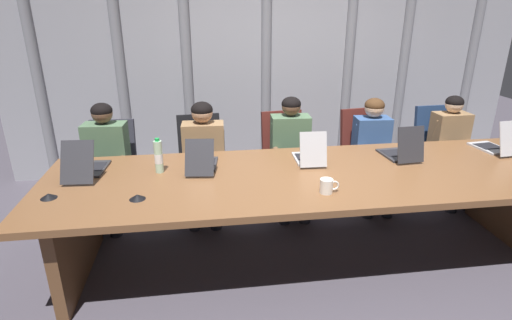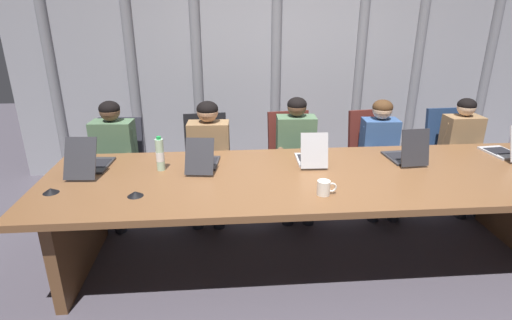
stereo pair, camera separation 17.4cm
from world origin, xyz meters
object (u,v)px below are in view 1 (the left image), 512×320
at_px(person_left_mid, 204,154).
at_px(person_right_mid, 373,147).
at_px(office_chair_left_end, 114,182).
at_px(conference_mic_left_side, 137,197).
at_px(office_chair_center, 286,171).
at_px(person_center, 291,150).
at_px(laptop_left_mid, 202,162).
at_px(office_chair_right_mid, 364,167).
at_px(laptop_right_mid, 401,152).
at_px(person_right_end, 453,144).
at_px(office_chair_right_end, 437,163).
at_px(water_bottle_primary, 159,157).
at_px(person_left_end, 105,158).
at_px(laptop_right_end, 496,145).
at_px(conference_mic_middle, 48,196).
at_px(laptop_left_end, 87,167).
at_px(office_chair_left_mid, 202,176).
at_px(coffee_mug_near, 327,186).
at_px(laptop_center, 309,156).

relative_size(person_left_mid, person_right_mid, 1.01).
distance_m(office_chair_left_end, conference_mic_left_side, 1.44).
distance_m(office_chair_center, person_center, 0.34).
distance_m(laptop_left_mid, office_chair_right_mid, 1.96).
distance_m(laptop_right_mid, person_right_end, 1.14).
xyz_separation_m(office_chair_center, office_chair_right_end, (1.70, 0.00, -0.00)).
bearing_deg(office_chair_center, office_chair_right_mid, 83.31).
height_order(office_chair_left_end, office_chair_right_end, office_chair_right_end).
bearing_deg(conference_mic_left_side, water_bottle_primary, 76.54).
bearing_deg(laptop_left_mid, person_left_end, 61.58).
height_order(laptop_right_mid, person_center, person_center).
distance_m(laptop_right_end, conference_mic_middle, 3.68).
height_order(person_right_mid, conference_mic_middle, person_right_mid).
distance_m(office_chair_right_end, person_right_mid, 0.90).
bearing_deg(person_center, water_bottle_primary, -57.78).
xyz_separation_m(laptop_left_mid, conference_mic_middle, (-1.04, -0.40, -0.04)).
height_order(laptop_left_end, person_left_end, person_left_end).
relative_size(office_chair_left_mid, person_left_end, 0.83).
distance_m(laptop_right_end, conference_mic_left_side, 3.11).
xyz_separation_m(office_chair_right_mid, person_right_end, (0.88, -0.17, 0.27)).
relative_size(laptop_left_mid, office_chair_right_end, 0.48).
height_order(laptop_right_mid, conference_mic_middle, laptop_right_mid).
height_order(laptop_left_end, coffee_mug_near, laptop_left_end).
bearing_deg(water_bottle_primary, person_right_mid, 17.99).
distance_m(laptop_right_end, office_chair_right_mid, 1.25).
bearing_deg(office_chair_center, laptop_left_end, -72.31).
bearing_deg(water_bottle_primary, person_left_end, 129.73).
distance_m(laptop_right_end, office_chair_center, 1.96).
bearing_deg(person_left_mid, laptop_left_end, -51.98).
bearing_deg(person_right_mid, person_right_end, 93.92).
relative_size(office_chair_left_end, person_left_end, 0.81).
relative_size(laptop_right_mid, office_chair_right_mid, 0.42).
distance_m(person_right_mid, conference_mic_left_side, 2.46).
xyz_separation_m(person_center, person_right_end, (1.73, -0.01, -0.03)).
distance_m(office_chair_left_mid, coffee_mug_near, 1.69).
xyz_separation_m(office_chair_right_mid, conference_mic_middle, (-2.77, -1.20, 0.43)).
bearing_deg(person_left_mid, office_chair_center, 103.26).
xyz_separation_m(laptop_right_mid, person_center, (-0.80, 0.65, -0.17)).
distance_m(office_chair_right_end, person_left_end, 3.48).
height_order(office_chair_center, office_chair_right_end, same).
bearing_deg(person_left_mid, coffee_mug_near, 37.11).
bearing_deg(conference_mic_middle, laptop_center, 12.21).
height_order(office_chair_right_mid, person_right_end, person_right_end).
bearing_deg(person_right_mid, office_chair_right_mid, -174.57).
distance_m(laptop_right_end, person_center, 1.84).
relative_size(laptop_right_mid, conference_mic_middle, 3.62).
relative_size(laptop_left_end, laptop_right_end, 1.19).
bearing_deg(conference_mic_left_side, person_right_mid, 27.57).
distance_m(person_left_end, conference_mic_left_side, 1.24).
height_order(laptop_right_mid, office_chair_right_end, laptop_right_mid).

